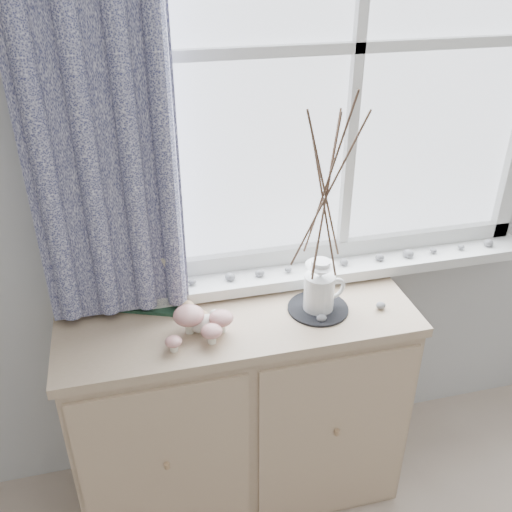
{
  "coord_description": "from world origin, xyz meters",
  "views": [
    {
      "loc": [
        -0.46,
        0.23,
        1.98
      ],
      "look_at": [
        -0.1,
        1.7,
        1.1
      ],
      "focal_mm": 40.0,
      "sensor_mm": 36.0,
      "label": 1
    }
  ],
  "objects_px": {
    "sideboard": "(240,409)",
    "twig_pitcher": "(326,188)",
    "botanical_book": "(142,284)",
    "toadstool_cluster": "(200,322)"
  },
  "relations": [
    {
      "from": "sideboard",
      "to": "twig_pitcher",
      "type": "distance_m",
      "value": 0.91
    },
    {
      "from": "sideboard",
      "to": "twig_pitcher",
      "type": "xyz_separation_m",
      "value": [
        0.27,
        -0.03,
        0.87
      ]
    },
    {
      "from": "botanical_book",
      "to": "twig_pitcher",
      "type": "bearing_deg",
      "value": 8.89
    },
    {
      "from": "sideboard",
      "to": "twig_pitcher",
      "type": "relative_size",
      "value": 1.54
    },
    {
      "from": "botanical_book",
      "to": "toadstool_cluster",
      "type": "height_order",
      "value": "botanical_book"
    },
    {
      "from": "sideboard",
      "to": "botanical_book",
      "type": "xyz_separation_m",
      "value": [
        -0.3,
        0.1,
        0.53
      ]
    },
    {
      "from": "botanical_book",
      "to": "twig_pitcher",
      "type": "distance_m",
      "value": 0.68
    },
    {
      "from": "toadstool_cluster",
      "to": "twig_pitcher",
      "type": "bearing_deg",
      "value": 6.04
    },
    {
      "from": "botanical_book",
      "to": "twig_pitcher",
      "type": "xyz_separation_m",
      "value": [
        0.57,
        -0.13,
        0.34
      ]
    },
    {
      "from": "twig_pitcher",
      "to": "botanical_book",
      "type": "bearing_deg",
      "value": 154.68
    }
  ]
}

